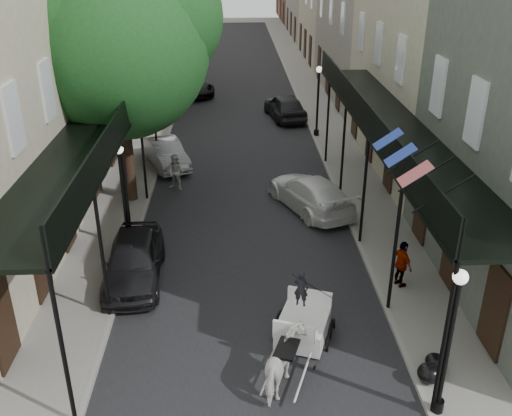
{
  "coord_description": "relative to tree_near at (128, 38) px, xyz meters",
  "views": [
    {
      "loc": [
        -0.39,
        -11.53,
        9.8
      ],
      "look_at": [
        0.32,
        5.76,
        1.6
      ],
      "focal_mm": 40.0,
      "sensor_mm": 36.0,
      "label": 1
    }
  ],
  "objects": [
    {
      "name": "ground",
      "position": [
        4.2,
        -10.18,
        -6.49
      ],
      "size": [
        140.0,
        140.0,
        0.0
      ],
      "primitive_type": "plane",
      "color": "gray",
      "rests_on": "ground"
    },
    {
      "name": "road",
      "position": [
        4.2,
        9.82,
        -6.48
      ],
      "size": [
        8.0,
        90.0,
        0.01
      ],
      "primitive_type": "cube",
      "color": "black",
      "rests_on": "ground"
    },
    {
      "name": "sidewalk_left",
      "position": [
        -0.8,
        9.82,
        -6.43
      ],
      "size": [
        2.2,
        90.0,
        0.12
      ],
      "primitive_type": "cube",
      "color": "gray",
      "rests_on": "ground"
    },
    {
      "name": "sidewalk_right",
      "position": [
        9.2,
        9.82,
        -6.43
      ],
      "size": [
        2.2,
        90.0,
        0.12
      ],
      "primitive_type": "cube",
      "color": "gray",
      "rests_on": "ground"
    },
    {
      "name": "building_row_left",
      "position": [
        -4.4,
        19.82,
        -1.24
      ],
      "size": [
        5.0,
        80.0,
        10.5
      ],
      "primitive_type": "cube",
      "color": "#BDB697",
      "rests_on": "ground"
    },
    {
      "name": "building_row_right",
      "position": [
        12.8,
        19.82,
        -1.24
      ],
      "size": [
        5.0,
        80.0,
        10.5
      ],
      "primitive_type": "cube",
      "color": "gray",
      "rests_on": "ground"
    },
    {
      "name": "gallery_left",
      "position": [
        -0.59,
        -3.2,
        -2.44
      ],
      "size": [
        2.2,
        18.05,
        4.88
      ],
      "color": "black",
      "rests_on": "sidewalk_left"
    },
    {
      "name": "gallery_right",
      "position": [
        8.99,
        -3.2,
        -2.44
      ],
      "size": [
        2.2,
        18.05,
        4.88
      ],
      "color": "black",
      "rests_on": "sidewalk_right"
    },
    {
      "name": "tree_near",
      "position": [
        0.0,
        0.0,
        0.0
      ],
      "size": [
        7.31,
        6.8,
        9.63
      ],
      "color": "#382619",
      "rests_on": "sidewalk_left"
    },
    {
      "name": "tree_far",
      "position": [
        -0.05,
        14.0,
        -0.65
      ],
      "size": [
        6.45,
        6.0,
        8.61
      ],
      "color": "#382619",
      "rests_on": "sidewalk_left"
    },
    {
      "name": "lamppost_right_near",
      "position": [
        8.3,
        -12.18,
        -4.44
      ],
      "size": [
        0.32,
        0.32,
        3.71
      ],
      "color": "black",
      "rests_on": "sidewalk_right"
    },
    {
      "name": "lamppost_left",
      "position": [
        0.1,
        -4.18,
        -4.44
      ],
      "size": [
        0.32,
        0.32,
        3.71
      ],
      "color": "black",
      "rests_on": "sidewalk_left"
    },
    {
      "name": "lamppost_right_far",
      "position": [
        8.3,
        7.82,
        -4.44
      ],
      "size": [
        0.32,
        0.32,
        3.71
      ],
      "color": "black",
      "rests_on": "sidewalk_right"
    },
    {
      "name": "horse",
      "position": [
        4.94,
        -11.18,
        -5.76
      ],
      "size": [
        1.31,
        1.89,
        1.46
      ],
      "primitive_type": "imported",
      "rotation": [
        0.0,
        0.0,
        2.8
      ],
      "color": "silver",
      "rests_on": "ground"
    },
    {
      "name": "carriage",
      "position": [
        5.69,
        -9.04,
        -5.54
      ],
      "size": [
        1.96,
        2.43,
        2.44
      ],
      "rotation": [
        0.0,
        0.0,
        -0.34
      ],
      "color": "black",
      "rests_on": "ground"
    },
    {
      "name": "pedestrian_walking",
      "position": [
        1.32,
        1.02,
        -5.72
      ],
      "size": [
        0.92,
        0.84,
        1.55
      ],
      "primitive_type": "imported",
      "rotation": [
        0.0,
        0.0,
        -0.42
      ],
      "color": "#B4B3AA",
      "rests_on": "ground"
    },
    {
      "name": "pedestrian_sidewalk_left",
      "position": [
        -1.6,
        4.71,
        -5.63
      ],
      "size": [
        1.02,
        0.67,
        1.48
      ],
      "primitive_type": "imported",
      "rotation": [
        0.0,
        0.0,
        3.27
      ],
      "color": "gray",
      "rests_on": "sidewalk_left"
    },
    {
      "name": "pedestrian_sidewalk_right",
      "position": [
        8.83,
        -7.05,
        -5.61
      ],
      "size": [
        0.67,
        0.96,
        1.52
      ],
      "primitive_type": "imported",
      "rotation": [
        0.0,
        0.0,
        1.95
      ],
      "color": "gray",
      "rests_on": "sidewalk_right"
    },
    {
      "name": "car_left_near",
      "position": [
        0.62,
        -6.18,
        -5.76
      ],
      "size": [
        1.88,
        4.32,
        1.45
      ],
      "primitive_type": "imported",
      "rotation": [
        0.0,
        0.0,
        0.04
      ],
      "color": "black",
      "rests_on": "ground"
    },
    {
      "name": "car_left_mid",
      "position": [
        0.6,
        3.82,
        -5.85
      ],
      "size": [
        2.71,
        4.08,
        1.27
      ],
      "primitive_type": "imported",
      "rotation": [
        0.0,
        0.0,
        0.39
      ],
      "color": "#AAAAB0",
      "rests_on": "ground"
    },
    {
      "name": "car_left_far",
      "position": [
        0.9,
        17.67,
        -5.77
      ],
      "size": [
        3.8,
        5.66,
        1.44
      ],
      "primitive_type": "imported",
      "rotation": [
        0.0,
        0.0,
        0.3
      ],
      "color": "black",
      "rests_on": "ground"
    },
    {
      "name": "car_right_near",
      "position": [
        6.8,
        -1.18,
        -5.81
      ],
      "size": [
        3.54,
        5.01,
        1.35
      ],
      "primitive_type": "imported",
      "rotation": [
        0.0,
        0.0,
        3.54
      ],
      "color": "silver",
      "rests_on": "ground"
    },
    {
      "name": "car_right_far",
      "position": [
        6.89,
        11.41,
        -5.74
      ],
      "size": [
        2.56,
        4.66,
        1.5
      ],
      "primitive_type": "imported",
      "rotation": [
        0.0,
        0.0,
        3.33
      ],
      "color": "black",
      "rests_on": "ground"
    },
    {
      "name": "trash_bags",
      "position": [
        8.51,
        -11.06,
        -6.14
      ],
      "size": [
        0.83,
        0.98,
        0.48
      ],
      "color": "black",
      "rests_on": "sidewalk_right"
    }
  ]
}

